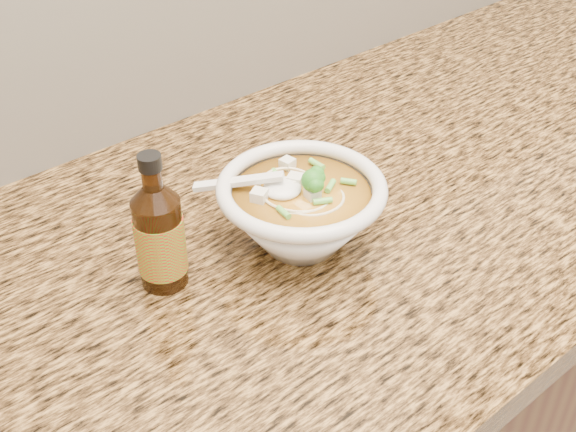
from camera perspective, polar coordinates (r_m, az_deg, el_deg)
cabinet at (r=1.27m, az=3.69°, el=-15.89°), size 4.00×0.65×0.86m
counter_slab at (r=0.95m, az=4.73°, el=0.83°), size 4.00×0.68×0.04m
soup_bowl at (r=0.83m, az=1.06°, el=0.27°), size 0.19×0.19×0.11m
hot_sauce_bottle at (r=0.78m, az=-10.10°, el=-1.63°), size 0.06×0.06×0.16m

